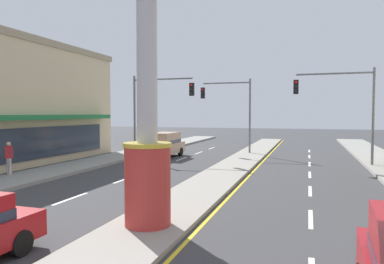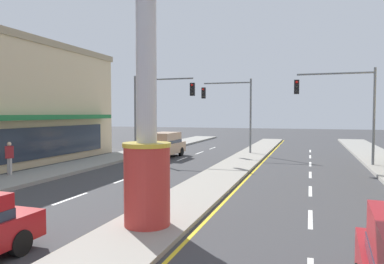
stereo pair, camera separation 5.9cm
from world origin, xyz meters
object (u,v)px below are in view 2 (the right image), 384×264
(traffic_light_left_side, at_px, (156,102))
(traffic_light_right_side, at_px, (344,99))
(pedestrian_near_kerb, at_px, (9,156))
(district_sign, at_px, (146,80))
(suv_far_right_lane, at_px, (164,145))
(traffic_light_median_far, at_px, (232,103))

(traffic_light_left_side, relative_size, traffic_light_right_side, 1.00)
(traffic_light_right_side, height_order, pedestrian_near_kerb, traffic_light_right_side)
(district_sign, bearing_deg, suv_far_right_lane, 110.75)
(traffic_light_left_side, bearing_deg, pedestrian_near_kerb, -111.37)
(suv_far_right_lane, bearing_deg, pedestrian_near_kerb, -111.29)
(traffic_light_left_side, xyz_separation_m, traffic_light_right_side, (12.89, -0.15, 0.00))
(traffic_light_right_side, distance_m, traffic_light_median_far, 9.50)
(district_sign, height_order, suv_far_right_lane, district_sign)
(pedestrian_near_kerb, bearing_deg, traffic_light_left_side, 68.63)
(suv_far_right_lane, bearing_deg, traffic_light_median_far, 41.76)
(district_sign, relative_size, pedestrian_near_kerb, 5.00)
(district_sign, distance_m, suv_far_right_lane, 17.70)
(traffic_light_left_side, height_order, traffic_light_median_far, same)
(district_sign, relative_size, suv_far_right_lane, 1.85)
(traffic_light_right_side, relative_size, pedestrian_near_kerb, 3.61)
(traffic_light_median_far, bearing_deg, pedestrian_near_kerb, -120.41)
(district_sign, height_order, traffic_light_left_side, district_sign)
(traffic_light_left_side, height_order, traffic_light_right_side, same)
(district_sign, height_order, traffic_light_right_side, district_sign)
(district_sign, relative_size, traffic_light_right_side, 1.39)
(district_sign, distance_m, traffic_light_left_side, 16.76)
(traffic_light_median_far, height_order, pedestrian_near_kerb, traffic_light_median_far)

